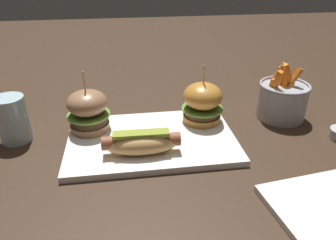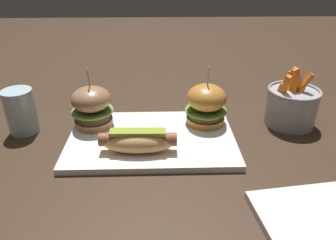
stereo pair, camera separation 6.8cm
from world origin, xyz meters
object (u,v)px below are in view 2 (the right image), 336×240
(slider_left, at_px, (92,106))
(slider_right, at_px, (206,104))
(water_glass, at_px, (21,111))
(side_plate, at_px, (328,230))
(platter_main, at_px, (152,139))
(fries_bucket, at_px, (291,105))
(hot_dog, at_px, (138,141))

(slider_left, xyz_separation_m, slider_right, (0.27, 0.00, 0.00))
(water_glass, bearing_deg, side_plate, -29.47)
(water_glass, bearing_deg, platter_main, -10.25)
(slider_right, height_order, water_glass, slider_right)
(slider_left, distance_m, fries_bucket, 0.48)
(fries_bucket, height_order, water_glass, fries_bucket)
(slider_left, bearing_deg, side_plate, -38.49)
(hot_dog, distance_m, water_glass, 0.30)
(platter_main, bearing_deg, hot_dog, -113.75)
(platter_main, height_order, fries_bucket, fries_bucket)
(fries_bucket, distance_m, side_plate, 0.35)
(platter_main, distance_m, side_plate, 0.38)
(side_plate, xyz_separation_m, water_glass, (-0.57, 0.32, 0.05))
(platter_main, relative_size, hot_dog, 2.32)
(slider_left, xyz_separation_m, water_glass, (-0.16, -0.00, -0.01))
(fries_bucket, bearing_deg, platter_main, -167.33)
(platter_main, xyz_separation_m, water_glass, (-0.30, 0.05, 0.05))
(platter_main, relative_size, slider_left, 2.63)
(fries_bucket, bearing_deg, hot_dog, -159.71)
(fries_bucket, bearing_deg, side_plate, -100.90)
(slider_left, relative_size, side_plate, 0.73)
(side_plate, height_order, water_glass, water_glass)
(slider_left, xyz_separation_m, fries_bucket, (0.48, 0.02, -0.01))
(hot_dog, bearing_deg, slider_right, 37.76)
(slider_right, distance_m, side_plate, 0.36)
(platter_main, xyz_separation_m, hot_dog, (-0.03, -0.06, 0.03))
(platter_main, distance_m, water_glass, 0.31)
(water_glass, bearing_deg, slider_left, 0.54)
(platter_main, height_order, hot_dog, hot_dog)
(platter_main, distance_m, slider_right, 0.15)
(hot_dog, bearing_deg, side_plate, -35.30)
(fries_bucket, xyz_separation_m, water_glass, (-0.64, -0.02, 0.00))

